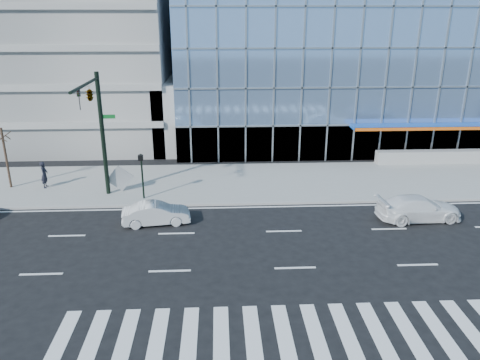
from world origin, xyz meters
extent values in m
plane|color=black|center=(0.00, 0.00, 0.00)|extent=(160.00, 160.00, 0.00)
cube|color=gray|center=(0.00, 8.00, 0.07)|extent=(120.00, 8.00, 0.15)
cube|color=#7DA2D1|center=(14.00, 26.00, 7.50)|extent=(42.00, 26.00, 15.00)
cube|color=gray|center=(-20.00, 26.00, 10.00)|extent=(24.00, 24.00, 20.00)
cube|color=gray|center=(-6.00, 18.00, 3.00)|extent=(6.00, 8.00, 6.00)
cylinder|color=black|center=(-11.00, 6.00, 4.15)|extent=(0.28, 0.28, 8.00)
cylinder|color=black|center=(-11.00, 3.20, 7.75)|extent=(0.18, 5.60, 0.18)
imported|color=black|center=(-11.00, 1.80, 7.15)|extent=(0.18, 0.22, 1.10)
imported|color=black|center=(-11.00, 4.00, 7.15)|extent=(0.48, 2.24, 0.90)
cube|color=#0C591E|center=(-10.55, 6.00, 5.35)|extent=(0.90, 0.05, 0.25)
cylinder|color=black|center=(-8.50, 5.00, 1.65)|extent=(0.12, 0.12, 3.00)
cube|color=black|center=(-8.50, 4.85, 2.95)|extent=(0.30, 0.25, 0.35)
cylinder|color=#332319|center=(-18.00, 7.50, 2.25)|extent=(0.16, 0.16, 4.20)
ellipsoid|color=#332319|center=(-18.00, 7.50, 3.93)|extent=(1.10, 1.10, 0.90)
imported|color=white|center=(8.12, 1.23, 0.72)|extent=(5.09, 2.37, 1.44)
imported|color=silver|center=(-7.24, 1.35, 0.64)|extent=(4.01, 1.84, 1.27)
imported|color=black|center=(-15.57, 7.36, 1.07)|extent=(0.47, 0.69, 1.84)
cube|color=#A7A7A7|center=(-10.23, 6.36, 1.07)|extent=(1.82, 0.32, 1.83)
camera|label=1|loc=(-3.58, -23.54, 11.57)|focal=35.00mm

